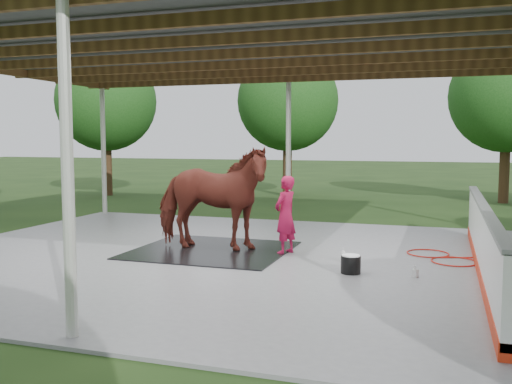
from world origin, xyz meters
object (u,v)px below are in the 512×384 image
(horse, at_px, (211,198))
(wash_bucket, at_px, (351,264))
(handler, at_px, (285,215))
(dasher_board, at_px, (483,242))

(horse, relative_size, wash_bucket, 7.38)
(handler, bearing_deg, horse, -62.14)
(horse, distance_m, wash_bucket, 3.27)
(handler, xyz_separation_m, wash_bucket, (1.48, -1.25, -0.60))
(dasher_board, xyz_separation_m, handler, (-3.55, 0.60, 0.22))
(dasher_board, bearing_deg, handler, 170.38)
(dasher_board, height_order, horse, horse)
(wash_bucket, bearing_deg, dasher_board, 17.30)
(horse, xyz_separation_m, wash_bucket, (2.96, -1.06, -0.90))
(handler, relative_size, wash_bucket, 4.58)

